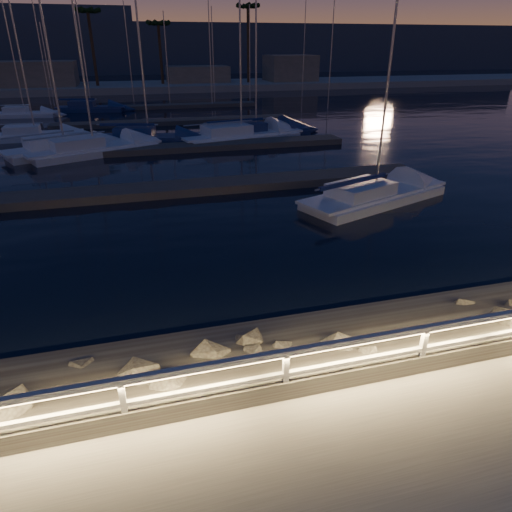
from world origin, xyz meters
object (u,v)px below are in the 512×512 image
object	(u,v)px
sailboat_d	(372,194)
sailboat_l	(238,135)
guard_rail	(378,346)
sailboat_n	(89,107)
sailboat_h	(253,132)
sailboat_j	(33,134)
sailboat_e	(62,148)
sailboat_f	(146,137)
sailboat_i	(23,113)
sailboat_c	(91,148)

from	to	relation	value
sailboat_d	sailboat_l	xyz separation A→B (m)	(-2.54, 16.46, 0.05)
guard_rail	sailboat_n	world-z (taller)	sailboat_n
guard_rail	sailboat_h	distance (m)	29.86
sailboat_l	sailboat_j	bearing A→B (deg)	150.41
sailboat_h	sailboat_d	bearing A→B (deg)	-99.25
sailboat_e	sailboat_n	world-z (taller)	sailboat_e
sailboat_f	sailboat_l	size ratio (longest dim) A/B	0.82
sailboat_h	sailboat_i	bearing A→B (deg)	126.35
sailboat_f	sailboat_j	xyz separation A→B (m)	(-8.44, 3.83, -0.03)
guard_rail	sailboat_j	size ratio (longest dim) A/B	3.68
sailboat_f	sailboat_n	size ratio (longest dim) A/B	1.07
guard_rail	sailboat_i	xyz separation A→B (m)	(-14.41, 46.44, -0.97)
sailboat_d	sailboat_j	bearing A→B (deg)	109.92
sailboat_n	sailboat_e	bearing A→B (deg)	-82.02
sailboat_c	sailboat_d	bearing A→B (deg)	-70.28
sailboat_l	sailboat_n	world-z (taller)	sailboat_l
sailboat_d	sailboat_c	bearing A→B (deg)	112.67
sailboat_f	sailboat_c	bearing A→B (deg)	-126.44
sailboat_i	guard_rail	bearing A→B (deg)	-68.02
sailboat_j	sailboat_n	xyz separation A→B (m)	(3.38, 16.20, 0.01)
sailboat_l	sailboat_d	bearing A→B (deg)	-93.94
sailboat_f	sailboat_h	distance (m)	8.39
sailboat_f	sailboat_l	xyz separation A→B (m)	(6.94, -0.83, 0.02)
sailboat_e	sailboat_l	size ratio (longest dim) A/B	0.82
sailboat_j	sailboat_l	distance (m)	16.07
sailboat_c	sailboat_e	bearing A→B (deg)	138.82
sailboat_c	sailboat_i	size ratio (longest dim) A/B	1.42
sailboat_n	sailboat_j	bearing A→B (deg)	-92.21
sailboat_e	sailboat_f	size ratio (longest dim) A/B	1.00
guard_rail	sailboat_f	distance (m)	29.39
sailboat_h	sailboat_l	world-z (taller)	sailboat_l
sailboat_d	sailboat_i	size ratio (longest dim) A/B	1.29
sailboat_d	sailboat_j	xyz separation A→B (m)	(-17.92, 21.13, 0.00)
guard_rail	sailboat_l	distance (m)	28.67
sailboat_d	guard_rail	bearing A→B (deg)	-138.78
sailboat_l	guard_rail	bearing A→B (deg)	-110.55
guard_rail	sailboat_i	bearing A→B (deg)	107.23
sailboat_d	sailboat_h	world-z (taller)	sailboat_h
sailboat_h	sailboat_j	size ratio (longest dim) A/B	1.32
sailboat_j	sailboat_l	size ratio (longest dim) A/B	0.73
sailboat_d	sailboat_l	bearing A→B (deg)	78.39
sailboat_i	sailboat_l	size ratio (longest dim) A/B	0.65
sailboat_e	sailboat_h	world-z (taller)	sailboat_h
guard_rail	sailboat_c	size ratio (longest dim) A/B	2.92
sailboat_d	sailboat_f	xyz separation A→B (m)	(-9.48, 17.29, 0.04)
sailboat_j	sailboat_n	distance (m)	16.55
sailboat_i	sailboat_n	distance (m)	6.91
guard_rail	sailboat_l	bearing A→B (deg)	82.17
sailboat_c	sailboat_i	world-z (taller)	sailboat_c
sailboat_c	sailboat_l	distance (m)	10.98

